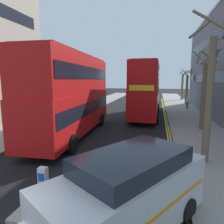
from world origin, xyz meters
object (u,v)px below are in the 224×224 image
at_px(double_decker_bus_away, 72,93).
at_px(pedestrian_far, 187,102).
at_px(double_decker_bus_oncoming, 146,88).
at_px(taxi_minivan, 126,194).
at_px(keep_left_bollard, 44,185).

bearing_deg(double_decker_bus_away, pedestrian_far, 57.22).
distance_m(double_decker_bus_oncoming, pedestrian_far, 8.39).
relative_size(double_decker_bus_oncoming, pedestrian_far, 6.69).
relative_size(double_decker_bus_oncoming, taxi_minivan, 2.15).
height_order(double_decker_bus_away, double_decker_bus_oncoming, same).
distance_m(keep_left_bollard, double_decker_bus_oncoming, 16.63).
relative_size(keep_left_bollard, double_decker_bus_oncoming, 0.10).
relative_size(double_decker_bus_away, double_decker_bus_oncoming, 1.00).
height_order(keep_left_bollard, double_decker_bus_away, double_decker_bus_away).
distance_m(keep_left_bollard, pedestrian_far, 23.82).
xyz_separation_m(keep_left_bollard, taxi_minivan, (2.77, -0.67, 0.46)).
bearing_deg(double_decker_bus_away, double_decker_bus_oncoming, 61.96).
xyz_separation_m(double_decker_bus_away, double_decker_bus_oncoming, (4.58, 8.61, 0.00)).
distance_m(double_decker_bus_oncoming, taxi_minivan, 17.09).
height_order(keep_left_bollard, double_decker_bus_oncoming, double_decker_bus_oncoming).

